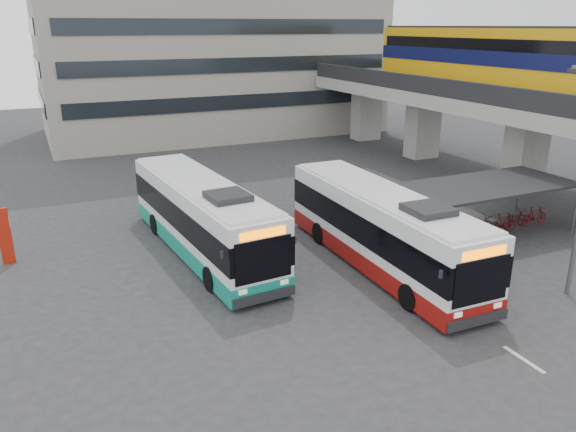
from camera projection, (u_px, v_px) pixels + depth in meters
name	position (u px, v px, depth m)	size (l,w,h in m)	color
ground	(352.00, 294.00, 21.38)	(120.00, 120.00, 0.00)	#28282B
viaduct	(487.00, 82.00, 36.34)	(8.00, 32.00, 9.68)	gray
bike_shelter	(473.00, 210.00, 26.91)	(10.00, 4.00, 2.54)	#595B60
road_markings	(457.00, 316.00, 19.80)	(0.15, 7.60, 0.01)	beige
bus_main	(381.00, 229.00, 23.46)	(2.83, 11.98, 3.52)	white
bus_teal	(202.00, 217.00, 24.86)	(3.53, 12.16, 3.55)	white
pedestrian	(275.00, 247.00, 23.98)	(0.55, 0.36, 1.51)	black
sign_totem_north	(5.00, 235.00, 23.77)	(0.54, 0.23, 2.49)	#A31A0A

